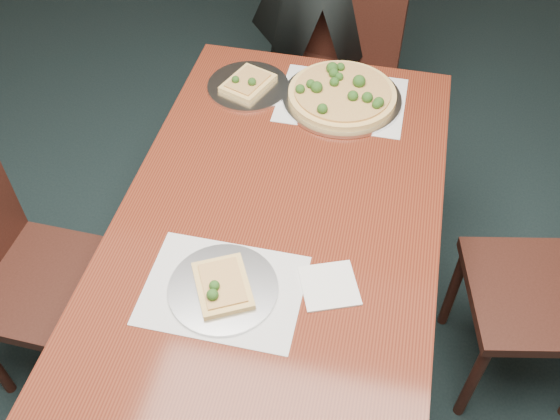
% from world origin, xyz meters
% --- Properties ---
extents(dining_table, '(0.90, 1.50, 0.75)m').
position_xyz_m(dining_table, '(-0.03, 0.49, 0.66)').
color(dining_table, '#4F1B0F').
rests_on(dining_table, ground).
extents(chair_far, '(0.47, 0.47, 0.91)m').
position_xyz_m(chair_far, '(0.01, 1.56, 0.52)').
color(chair_far, black).
rests_on(chair_far, ground).
extents(chair_left, '(0.43, 0.43, 0.91)m').
position_xyz_m(chair_left, '(-0.81, 0.29, 0.52)').
color(chair_left, black).
rests_on(chair_left, ground).
extents(placemat_main, '(0.42, 0.32, 0.00)m').
position_xyz_m(placemat_main, '(0.07, 1.02, 0.75)').
color(placemat_main, white).
rests_on(placemat_main, dining_table).
extents(placemat_near, '(0.40, 0.30, 0.00)m').
position_xyz_m(placemat_near, '(-0.11, 0.19, 0.75)').
color(placemat_near, white).
rests_on(placemat_near, dining_table).
extents(pizza_pan, '(0.40, 0.40, 0.07)m').
position_xyz_m(pizza_pan, '(0.07, 1.02, 0.77)').
color(pizza_pan, silver).
rests_on(pizza_pan, dining_table).
extents(slice_plate_near, '(0.28, 0.28, 0.06)m').
position_xyz_m(slice_plate_near, '(-0.11, 0.19, 0.76)').
color(slice_plate_near, silver).
rests_on(slice_plate_near, dining_table).
extents(slice_plate_far, '(0.28, 0.28, 0.05)m').
position_xyz_m(slice_plate_far, '(-0.26, 1.02, 0.76)').
color(slice_plate_far, silver).
rests_on(slice_plate_far, dining_table).
extents(napkin, '(0.18, 0.18, 0.01)m').
position_xyz_m(napkin, '(0.15, 0.26, 0.75)').
color(napkin, white).
rests_on(napkin, dining_table).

